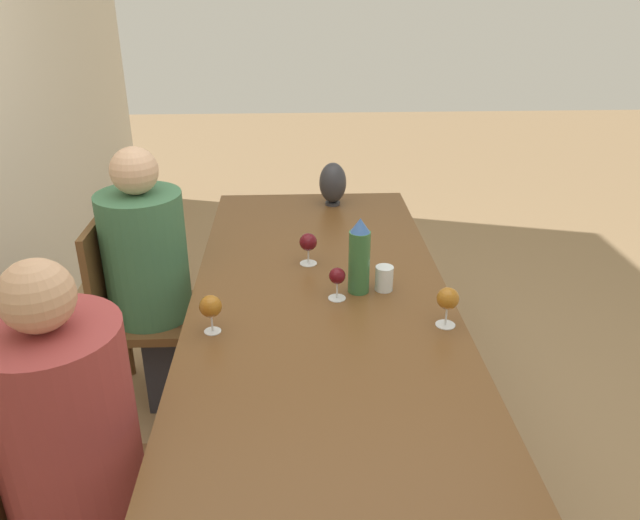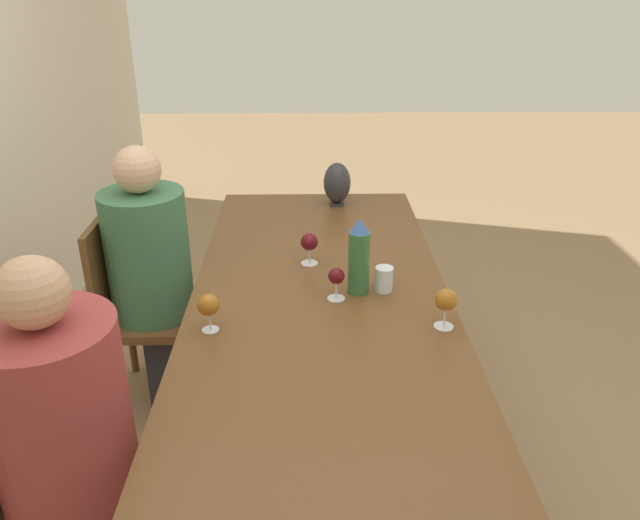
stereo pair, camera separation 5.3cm
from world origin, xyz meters
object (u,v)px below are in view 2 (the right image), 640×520
at_px(person_near, 71,442).
at_px(wine_glass_1, 446,301).
at_px(wine_glass_4, 309,243).
at_px(chair_far, 139,305).
at_px(wine_glass_0, 336,277).
at_px(water_tumbler, 384,279).
at_px(chair_near, 51,484).
at_px(water_bottle, 359,257).
at_px(vase, 337,183).
at_px(wine_glass_3, 208,306).
at_px(person_far, 154,273).

bearing_deg(person_near, wine_glass_1, -69.20).
height_order(wine_glass_4, chair_far, chair_far).
bearing_deg(chair_far, wine_glass_1, -117.55).
xyz_separation_m(wine_glass_0, chair_far, (0.43, 0.87, -0.35)).
height_order(water_tumbler, wine_glass_0, wine_glass_0).
bearing_deg(chair_near, chair_far, 0.00).
relative_size(wine_glass_0, chair_near, 0.14).
distance_m(water_bottle, wine_glass_0, 0.12).
relative_size(wine_glass_4, chair_near, 0.15).
height_order(vase, wine_glass_1, vase).
distance_m(wine_glass_3, chair_near, 0.71).
height_order(chair_far, person_far, person_far).
xyz_separation_m(chair_far, person_near, (-1.08, -0.09, 0.16)).
distance_m(wine_glass_0, person_near, 1.03).
relative_size(wine_glass_4, person_near, 0.11).
bearing_deg(person_far, water_bottle, -113.43).
xyz_separation_m(wine_glass_0, wine_glass_1, (-0.21, -0.36, 0.01)).
bearing_deg(person_far, wine_glass_1, -119.24).
distance_m(wine_glass_0, wine_glass_4, 0.32).
height_order(wine_glass_3, person_far, person_far).
bearing_deg(water_tumbler, chair_near, 123.87).
distance_m(vase, chair_near, 1.94).
distance_m(water_bottle, chair_far, 1.11).
relative_size(vase, wine_glass_4, 1.66).
bearing_deg(vase, chair_near, 151.12).
relative_size(water_bottle, person_near, 0.24).
relative_size(wine_glass_3, person_far, 0.11).
bearing_deg(chair_near, person_near, -90.00).
relative_size(vase, wine_glass_3, 1.64).
distance_m(water_bottle, wine_glass_3, 0.59).
distance_m(water_tumbler, person_far, 1.05).
height_order(water_tumbler, wine_glass_3, wine_glass_3).
bearing_deg(wine_glass_3, person_near, 141.12).
bearing_deg(wine_glass_4, person_far, 79.68).
relative_size(water_tumbler, person_near, 0.08).
relative_size(wine_glass_0, wine_glass_1, 0.88).
xyz_separation_m(vase, wine_glass_3, (-1.24, 0.49, -0.02)).
relative_size(wine_glass_4, chair_far, 0.15).
relative_size(water_bottle, wine_glass_0, 2.37).
height_order(chair_near, chair_far, same).
height_order(water_tumbler, wine_glass_4, wine_glass_4).
relative_size(chair_far, person_near, 0.73).
relative_size(water_tumbler, chair_near, 0.11).
bearing_deg(wine_glass_0, person_far, 61.13).
bearing_deg(water_bottle, person_far, 66.57).
bearing_deg(chair_near, wine_glass_3, -45.14).
distance_m(water_bottle, person_far, 0.98).
height_order(water_bottle, wine_glass_1, water_bottle).
bearing_deg(chair_near, wine_glass_4, -39.02).
height_order(wine_glass_1, person_near, person_near).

